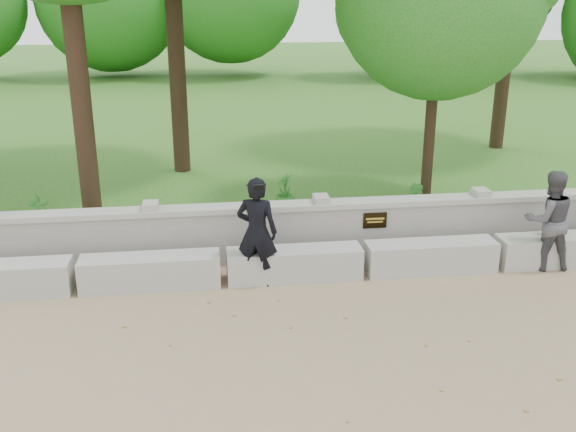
% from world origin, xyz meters
% --- Properties ---
extents(ground, '(80.00, 80.00, 0.00)m').
position_xyz_m(ground, '(0.00, 0.00, 0.00)').
color(ground, '#8F7857').
rests_on(ground, ground).
extents(lawn, '(40.00, 22.00, 0.25)m').
position_xyz_m(lawn, '(0.00, 14.00, 0.12)').
color(lawn, '#256117').
rests_on(lawn, ground).
extents(concrete_bench, '(11.90, 0.45, 0.45)m').
position_xyz_m(concrete_bench, '(0.00, 1.90, 0.22)').
color(concrete_bench, '#B5B3AB').
rests_on(concrete_bench, ground).
extents(parapet_wall, '(12.50, 0.35, 0.90)m').
position_xyz_m(parapet_wall, '(0.00, 2.60, 0.46)').
color(parapet_wall, '#AAA8A1').
rests_on(parapet_wall, ground).
extents(man_main, '(0.65, 0.61, 1.54)m').
position_xyz_m(man_main, '(-1.53, 1.80, 0.77)').
color(man_main, black).
rests_on(man_main, ground).
extents(visitor_left, '(0.76, 0.62, 1.48)m').
position_xyz_m(visitor_left, '(2.70, 1.80, 0.74)').
color(visitor_left, '#47464C').
rests_on(visitor_left, ground).
extents(shrub_a, '(0.42, 0.39, 0.67)m').
position_xyz_m(shrub_a, '(-4.77, 3.43, 0.58)').
color(shrub_a, '#307527').
rests_on(shrub_a, lawn).
extents(shrub_b, '(0.37, 0.38, 0.54)m').
position_xyz_m(shrub_b, '(1.36, 3.69, 0.52)').
color(shrub_b, '#307527').
rests_on(shrub_b, lawn).
extents(shrub_d, '(0.37, 0.40, 0.65)m').
position_xyz_m(shrub_d, '(-0.83, 4.25, 0.57)').
color(shrub_d, '#307527').
rests_on(shrub_d, lawn).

